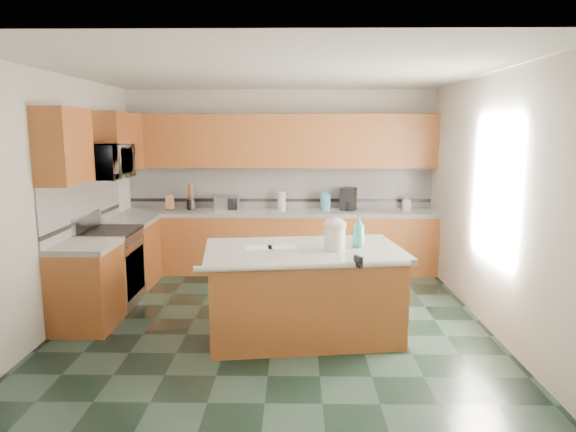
{
  "coord_description": "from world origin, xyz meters",
  "views": [
    {
      "loc": [
        0.24,
        -5.49,
        2.1
      ],
      "look_at": [
        0.15,
        0.35,
        1.12
      ],
      "focal_mm": 32.0,
      "sensor_mm": 36.0,
      "label": 1
    }
  ],
  "objects_px": {
    "treat_jar": "(335,239)",
    "toaster_oven": "(227,203)",
    "island_top": "(303,251)",
    "coffee_maker": "(348,199)",
    "island_base": "(303,294)",
    "knife_block": "(170,203)",
    "soap_bottle_island": "(359,231)"
  },
  "relations": [
    {
      "from": "soap_bottle_island",
      "to": "knife_block",
      "type": "xyz_separation_m",
      "value": [
        -2.52,
        2.42,
        -0.06
      ]
    },
    {
      "from": "island_top",
      "to": "soap_bottle_island",
      "type": "distance_m",
      "value": 0.6
    },
    {
      "from": "island_base",
      "to": "toaster_oven",
      "type": "bearing_deg",
      "value": 106.86
    },
    {
      "from": "knife_block",
      "to": "coffee_maker",
      "type": "relative_size",
      "value": 0.64
    },
    {
      "from": "island_base",
      "to": "toaster_oven",
      "type": "height_order",
      "value": "toaster_oven"
    },
    {
      "from": "knife_block",
      "to": "toaster_oven",
      "type": "bearing_deg",
      "value": -15.32
    },
    {
      "from": "treat_jar",
      "to": "toaster_oven",
      "type": "distance_m",
      "value": 2.91
    },
    {
      "from": "island_base",
      "to": "soap_bottle_island",
      "type": "relative_size",
      "value": 5.68
    },
    {
      "from": "island_top",
      "to": "knife_block",
      "type": "height_order",
      "value": "knife_block"
    },
    {
      "from": "island_base",
      "to": "treat_jar",
      "type": "relative_size",
      "value": 8.5
    },
    {
      "from": "island_base",
      "to": "toaster_oven",
      "type": "xyz_separation_m",
      "value": [
        -1.1,
        2.47,
        0.59
      ]
    },
    {
      "from": "toaster_oven",
      "to": "soap_bottle_island",
      "type": "bearing_deg",
      "value": -58.25
    },
    {
      "from": "treat_jar",
      "to": "knife_block",
      "type": "relative_size",
      "value": 1.02
    },
    {
      "from": "knife_block",
      "to": "coffee_maker",
      "type": "distance_m",
      "value": 2.66
    },
    {
      "from": "treat_jar",
      "to": "toaster_oven",
      "type": "height_order",
      "value": "treat_jar"
    },
    {
      "from": "island_top",
      "to": "island_base",
      "type": "bearing_deg",
      "value": 127.8
    },
    {
      "from": "toaster_oven",
      "to": "treat_jar",
      "type": "bearing_deg",
      "value": -63.77
    },
    {
      "from": "soap_bottle_island",
      "to": "toaster_oven",
      "type": "relative_size",
      "value": 0.91
    },
    {
      "from": "treat_jar",
      "to": "toaster_oven",
      "type": "bearing_deg",
      "value": 134.53
    },
    {
      "from": "island_base",
      "to": "coffee_maker",
      "type": "relative_size",
      "value": 5.59
    },
    {
      "from": "island_top",
      "to": "knife_block",
      "type": "bearing_deg",
      "value": 121.24
    },
    {
      "from": "coffee_maker",
      "to": "island_base",
      "type": "bearing_deg",
      "value": -81.53
    },
    {
      "from": "toaster_oven",
      "to": "knife_block",
      "type": "bearing_deg",
      "value": 177.23
    },
    {
      "from": "soap_bottle_island",
      "to": "island_base",
      "type": "bearing_deg",
      "value": -157.09
    },
    {
      "from": "island_base",
      "to": "soap_bottle_island",
      "type": "bearing_deg",
      "value": -1.94
    },
    {
      "from": "island_top",
      "to": "coffee_maker",
      "type": "height_order",
      "value": "coffee_maker"
    },
    {
      "from": "soap_bottle_island",
      "to": "coffee_maker",
      "type": "distance_m",
      "value": 2.45
    },
    {
      "from": "treat_jar",
      "to": "coffee_maker",
      "type": "bearing_deg",
      "value": 96.84
    },
    {
      "from": "treat_jar",
      "to": "island_base",
      "type": "bearing_deg",
      "value": -178.36
    },
    {
      "from": "toaster_oven",
      "to": "coffee_maker",
      "type": "height_order",
      "value": "coffee_maker"
    },
    {
      "from": "island_base",
      "to": "knife_block",
      "type": "distance_m",
      "value": 3.21
    },
    {
      "from": "island_top",
      "to": "coffee_maker",
      "type": "distance_m",
      "value": 2.6
    }
  ]
}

